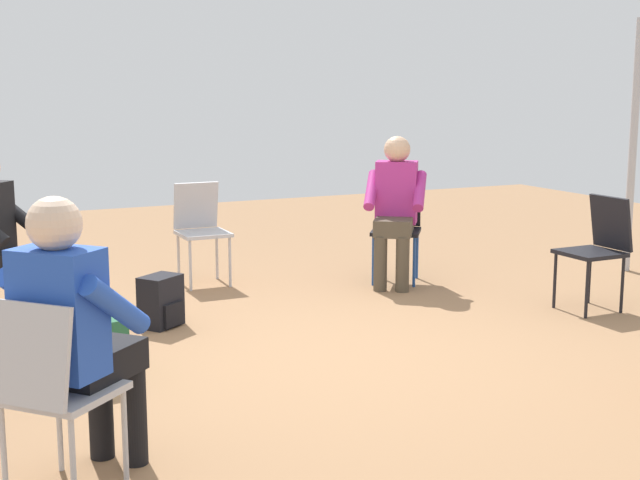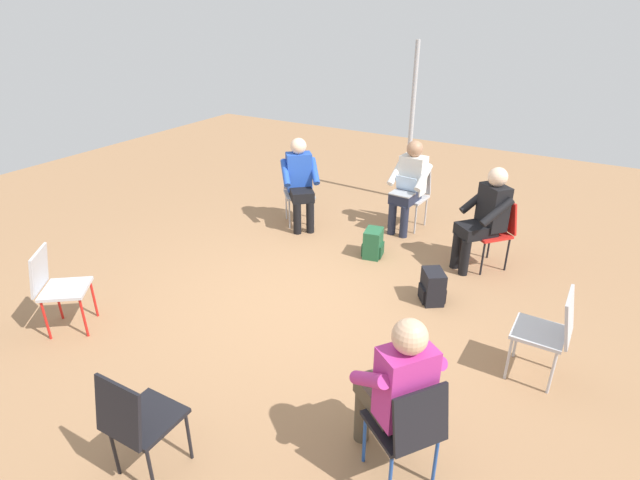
{
  "view_description": "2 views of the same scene",
  "coord_description": "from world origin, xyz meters",
  "views": [
    {
      "loc": [
        2.25,
        4.78,
        1.67
      ],
      "look_at": [
        0.04,
        0.14,
        0.76
      ],
      "focal_mm": 50.0,
      "sensor_mm": 36.0,
      "label": 1
    },
    {
      "loc": [
        -3.84,
        -2.4,
        2.91
      ],
      "look_at": [
        0.01,
        -0.12,
        0.75
      ],
      "focal_mm": 28.0,
      "sensor_mm": 36.0,
      "label": 2
    }
  ],
  "objects": [
    {
      "name": "ground_plane",
      "position": [
        0.0,
        0.0,
        0.0
      ],
      "size": [
        14.35,
        14.35,
        0.0
      ],
      "primitive_type": "plane",
      "color": "#99704C"
    },
    {
      "name": "chair_southwest",
      "position": [
        -1.56,
        -1.7,
        0.5
      ],
      "size": [
        0.57,
        0.58,
        0.85
      ],
      "rotation": [
        0.0,
        0.0,
        -0.62
      ],
      "color": "black",
      "rests_on": "ground"
    },
    {
      "name": "backpack_near_laptop_user",
      "position": [
        0.67,
        -1.12,
        0.16
      ],
      "size": [
        0.34,
        0.33,
        0.36
      ],
      "rotation": [
        0.0,
        0.0,
        0.62
      ],
      "color": "black",
      "rests_on": "ground"
    },
    {
      "name": "person_in_magenta",
      "position": [
        -1.46,
        -1.57,
        0.69
      ],
      "size": [
        0.63,
        0.63,
        1.24
      ],
      "rotation": [
        0.0,
        0.0,
        -0.62
      ],
      "color": "#4C4233",
      "rests_on": "ground"
    },
    {
      "name": "person_in_blue",
      "position": [
        1.64,
        1.16,
        0.69
      ],
      "size": [
        0.63,
        0.63,
        1.24
      ],
      "rotation": [
        0.0,
        0.0,
        2.3
      ],
      "color": "black",
      "rests_on": "ground"
    },
    {
      "name": "chair_south",
      "position": [
        -0.02,
        -2.31,
        0.5
      ],
      "size": [
        0.4,
        0.44,
        0.85
      ],
      "rotation": [
        0.0,
        0.0,
        -0.01
      ],
      "color": "#B7B7BC",
      "rests_on": "ground"
    },
    {
      "name": "chair_west",
      "position": [
        -2.4,
        -0.19,
        0.5
      ],
      "size": [
        0.44,
        0.41,
        0.85
      ],
      "rotation": [
        0.0,
        0.0,
        -1.56
      ],
      "color": "black",
      "rests_on": "ground"
    },
    {
      "name": "tent_pole_far",
      "position": [
        -3.64,
        -1.15,
        1.12
      ],
      "size": [
        0.07,
        0.07,
        2.23
      ],
      "primitive_type": "cylinder",
      "color": "#B2B2B7",
      "rests_on": "ground"
    },
    {
      "name": "backpack_by_empty_chair",
      "position": [
        1.29,
        -0.13,
        0.16
      ],
      "size": [
        0.32,
        0.28,
        0.36
      ],
      "rotation": [
        0.0,
        0.0,
        0.21
      ],
      "color": "#235B38",
      "rests_on": "ground"
    },
    {
      "name": "chair_northeast",
      "position": [
        1.77,
        1.27,
        0.5
      ],
      "size": [
        0.59,
        0.58,
        0.85
      ],
      "rotation": [
        0.0,
        0.0,
        2.3
      ],
      "color": "#B7B7BC",
      "rests_on": "ground"
    }
  ]
}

